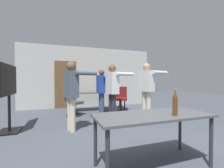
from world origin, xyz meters
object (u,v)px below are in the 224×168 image
Objects in this scene: person_center_tall at (113,87)px; office_chair_far_left at (121,100)px; tv_screen at (9,90)px; drink_cup at (102,91)px; person_far_watching at (147,85)px; office_chair_side_rolled at (73,103)px; person_near_casual at (72,89)px; person_left_plaid at (102,88)px; beer_bottle at (175,103)px.

person_center_tall reaches higher than office_chair_far_left.
person_center_tall reaches higher than tv_screen.
drink_cup is at bearing -25.08° from office_chair_far_left.
person_far_watching reaches higher than office_chair_side_rolled.
tv_screen is at bearing 47.35° from office_chair_far_left.
person_near_casual reaches higher than drink_cup.
office_chair_side_rolled is at bearing -51.05° from tv_screen.
person_far_watching is 1.94× the size of office_chair_side_rolled.
office_chair_far_left reaches higher than office_chair_side_rolled.
tv_screen is 3.76m from person_far_watching.
office_chair_side_rolled is (-0.97, 0.27, -0.53)m from person_left_plaid.
tv_screen is at bearing -66.95° from person_left_plaid.
office_chair_far_left is at bearing 111.17° from person_near_casual.
person_near_casual is at bearing -89.64° from person_far_watching.
tv_screen is 1.44m from person_near_casual.
person_left_plaid is at bearing -104.94° from drink_cup.
person_center_tall is at bearing 89.21° from beer_bottle.
person_near_casual is 1.77m from person_left_plaid.
person_center_tall is at bearing 91.27° from office_chair_side_rolled.
person_near_casual reaches higher than beer_bottle.
drink_cup is at bearing -164.16° from person_far_watching.
person_far_watching reaches higher than person_center_tall.
tv_screen is at bearing -125.51° from person_near_casual.
office_chair_far_left is (1.82, 0.03, 0.04)m from office_chair_side_rolled.
beer_bottle is at bearing -9.65° from person_center_tall.
person_center_tall is 16.99× the size of drink_cup.
person_left_plaid is (2.49, 0.96, -0.02)m from tv_screen.
beer_bottle is at bearing 10.16° from person_near_casual.
office_chair_side_rolled is at bearing -146.75° from person_center_tall.
office_chair_side_rolled is (0.15, 1.64, -0.58)m from person_near_casual.
tv_screen is 0.89× the size of person_far_watching.
person_left_plaid reaches higher than office_chair_far_left.
person_left_plaid is 1.08m from drink_cup.
office_chair_side_rolled is (1.52, 1.23, -0.55)m from tv_screen.
tv_screen is at bearing -1.89° from office_chair_side_rolled.
person_far_watching is (1.26, -0.86, 0.11)m from person_left_plaid.
office_chair_far_left reaches higher than drink_cup.
office_chair_far_left is at bearing 77.86° from beer_bottle.
drink_cup is at bearing 130.81° from person_near_casual.
person_center_tall reaches higher than person_left_plaid.
person_center_tall is at bearing 83.86° from office_chair_far_left.
drink_cup is (2.77, 1.99, -0.19)m from tv_screen.
person_left_plaid is at bearing 121.76° from person_near_casual.
beer_bottle reaches higher than office_chair_far_left.
tv_screen is 0.95× the size of person_near_casual.
person_far_watching reaches higher than office_chair_far_left.
person_center_tall is 1.85× the size of office_chair_side_rolled.
office_chair_side_rolled is 0.94× the size of office_chair_far_left.
office_chair_far_left is (1.97, 1.67, -0.54)m from person_near_casual.
person_near_casual is 1.82× the size of office_chair_side_rolled.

